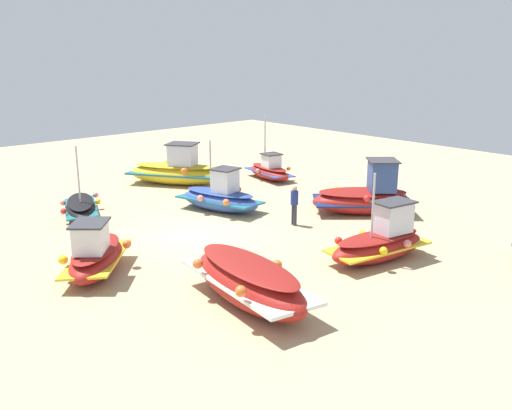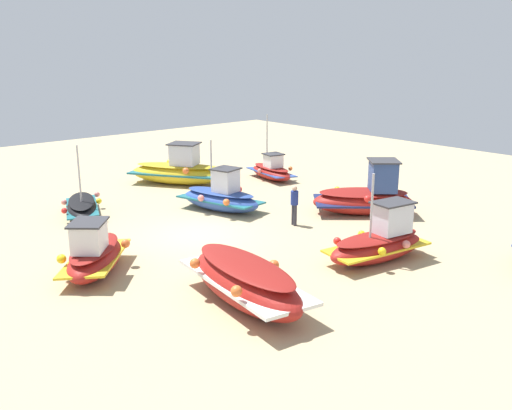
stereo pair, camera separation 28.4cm
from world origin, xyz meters
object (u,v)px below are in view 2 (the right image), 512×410
Objects in this scene: fishing_boat_2 at (272,171)px; fishing_boat_6 at (82,206)px; fishing_boat_5 at (94,255)px; fishing_boat_0 at (379,242)px; fishing_boat_3 at (366,197)px; fishing_boat_1 at (221,197)px; person_walking at (294,203)px; fishing_boat_7 at (178,171)px; fishing_boat_4 at (245,281)px.

fishing_boat_6 is (0.27, 11.21, -0.09)m from fishing_boat_2.
fishing_boat_5 is 7.17m from fishing_boat_6.
fishing_boat_0 is 0.93× the size of fishing_boat_3.
fishing_boat_3 is 12.66m from fishing_boat_6.
fishing_boat_3 is (-4.68, -4.55, 0.15)m from fishing_boat_1.
fishing_boat_3 is at bearing 179.49° from person_walking.
fishing_boat_5 is 0.95× the size of fishing_boat_6.
fishing_boat_7 is at bearing 148.36° from fishing_boat_3.
person_walking is at bearing 91.34° from fishing_boat_0.
fishing_boat_0 is 9.68m from fishing_boat_5.
fishing_boat_3 is 0.87× the size of fishing_boat_4.
fishing_boat_2 is 8.70m from person_walking.
fishing_boat_6 is (3.46, 5.13, -0.22)m from fishing_boat_1.
fishing_boat_0 is 1.13× the size of fishing_boat_5.
fishing_boat_4 is 1.32× the size of fishing_boat_6.
fishing_boat_6 reaches higher than fishing_boat_0.
fishing_boat_3 is 10.69m from fishing_boat_4.
fishing_boat_7 is at bearing 175.89° from fishing_boat_5.
fishing_boat_6 is 9.46m from person_walking.
fishing_boat_0 is 8.65m from fishing_boat_1.
fishing_boat_6 reaches higher than fishing_boat_3.
fishing_boat_0 reaches higher than fishing_boat_7.
fishing_boat_2 is 8.02m from fishing_boat_3.
fishing_boat_2 is at bearing 102.98° from fishing_boat_1.
fishing_boat_4 is at bearing -118.68° from fishing_boat_3.
fishing_boat_4 is at bearing -35.05° from fishing_boat_2.
fishing_boat_6 is (11.71, -0.39, -0.31)m from fishing_boat_4.
fishing_boat_1 is at bearing 100.76° from fishing_boat_0.
fishing_boat_3 is at bearing 51.78° from fishing_boat_0.
fishing_boat_1 is at bearing -26.09° from fishing_boat_4.
fishing_boat_3 is (-7.87, 1.52, 0.28)m from fishing_boat_2.
fishing_boat_0 is 14.37m from fishing_boat_7.
fishing_boat_2 is 15.24m from fishing_boat_5.
fishing_boat_2 is 0.81× the size of fishing_boat_3.
fishing_boat_3 is at bearing -107.14° from fishing_boat_6.
fishing_boat_1 reaches higher than person_walking.
person_walking is at bearing -47.62° from fishing_boat_4.
fishing_boat_3 reaches higher than fishing_boat_5.
fishing_boat_7 is at bearing -80.26° from person_walking.
fishing_boat_6 is at bearing 5.78° from fishing_boat_4.
fishing_boat_6 is (12.11, 5.39, -0.27)m from fishing_boat_0.
fishing_boat_0 reaches higher than fishing_boat_5.
fishing_boat_6 is (8.14, 9.68, -0.37)m from fishing_boat_3.
fishing_boat_5 is 0.68× the size of fishing_boat_7.
fishing_boat_1 is at bearing -63.37° from person_walking.
person_walking is at bearing 128.11° from fishing_boat_5.
fishing_boat_5 is 2.19× the size of person_walking.
person_walking is at bearing -36.83° from fishing_boat_7.
fishing_boat_2 is at bearing -37.68° from fishing_boat_4.
fishing_boat_0 reaches higher than fishing_boat_3.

